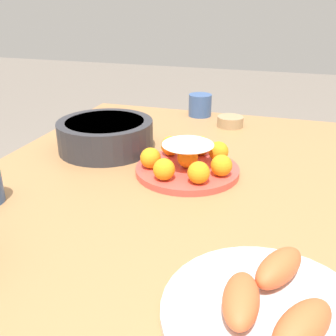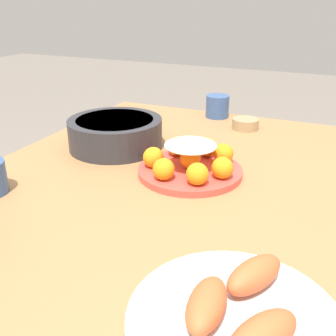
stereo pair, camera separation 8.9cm
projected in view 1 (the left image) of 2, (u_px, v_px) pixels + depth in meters
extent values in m
cylinder|color=#A87547|center=(309.00, 225.00, 1.47)|extent=(0.06, 0.06, 0.72)
cylinder|color=#A87547|center=(114.00, 195.00, 1.69)|extent=(0.06, 0.06, 0.72)
cube|color=#A87547|center=(146.00, 202.00, 0.86)|extent=(1.39, 0.89, 0.03)
cylinder|color=#E04C42|center=(187.00, 170.00, 0.96)|extent=(0.25, 0.25, 0.02)
sphere|color=orange|center=(201.00, 146.00, 1.02)|extent=(0.05, 0.05, 0.05)
sphere|color=orange|center=(171.00, 146.00, 1.02)|extent=(0.05, 0.05, 0.05)
sphere|color=orange|center=(151.00, 158.00, 0.95)|extent=(0.05, 0.05, 0.05)
sphere|color=orange|center=(164.00, 169.00, 0.88)|extent=(0.05, 0.05, 0.05)
sphere|color=orange|center=(199.00, 173.00, 0.87)|extent=(0.05, 0.05, 0.05)
sphere|color=orange|center=(221.00, 165.00, 0.90)|extent=(0.05, 0.05, 0.05)
sphere|color=orange|center=(218.00, 151.00, 0.98)|extent=(0.05, 0.05, 0.05)
ellipsoid|color=white|center=(188.00, 144.00, 0.93)|extent=(0.13, 0.13, 0.02)
sphere|color=orange|center=(188.00, 158.00, 0.95)|extent=(0.05, 0.05, 0.05)
cylinder|color=#2D2D33|center=(106.00, 135.00, 1.10)|extent=(0.26, 0.26, 0.08)
cylinder|color=brown|center=(105.00, 123.00, 1.08)|extent=(0.22, 0.22, 0.01)
cylinder|color=tan|center=(230.00, 121.00, 1.30)|extent=(0.09, 0.09, 0.03)
cylinder|color=#B26623|center=(230.00, 117.00, 1.29)|extent=(0.07, 0.07, 0.01)
cylinder|color=silver|center=(267.00, 314.00, 0.53)|extent=(0.29, 0.29, 0.01)
ellipsoid|color=#E06033|center=(279.00, 268.00, 0.57)|extent=(0.12, 0.09, 0.04)
ellipsoid|color=#E06033|center=(241.00, 300.00, 0.52)|extent=(0.11, 0.06, 0.04)
ellipsoid|color=#E06033|center=(302.00, 326.00, 0.47)|extent=(0.12, 0.10, 0.05)
cylinder|color=#38568E|center=(200.00, 105.00, 1.41)|extent=(0.08, 0.08, 0.08)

